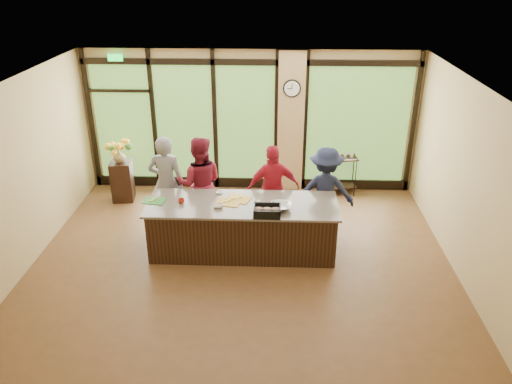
# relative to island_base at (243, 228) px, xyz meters

# --- Properties ---
(floor) EXTENTS (7.00, 7.00, 0.00)m
(floor) POSITION_rel_island_base_xyz_m (0.00, -0.30, -0.44)
(floor) COLOR brown
(floor) RESTS_ON ground
(ceiling) EXTENTS (7.00, 7.00, 0.00)m
(ceiling) POSITION_rel_island_base_xyz_m (0.00, -0.30, 2.56)
(ceiling) COLOR white
(ceiling) RESTS_ON back_wall
(back_wall) EXTENTS (7.00, 0.00, 7.00)m
(back_wall) POSITION_rel_island_base_xyz_m (0.00, 2.70, 1.06)
(back_wall) COLOR tan
(back_wall) RESTS_ON floor
(left_wall) EXTENTS (0.00, 6.00, 6.00)m
(left_wall) POSITION_rel_island_base_xyz_m (-3.50, -0.30, 1.06)
(left_wall) COLOR tan
(left_wall) RESTS_ON floor
(right_wall) EXTENTS (0.00, 6.00, 6.00)m
(right_wall) POSITION_rel_island_base_xyz_m (3.50, -0.30, 1.06)
(right_wall) COLOR tan
(right_wall) RESTS_ON floor
(window_wall) EXTENTS (6.90, 0.12, 3.00)m
(window_wall) POSITION_rel_island_base_xyz_m (0.16, 2.65, 0.95)
(window_wall) COLOR tan
(window_wall) RESTS_ON floor
(island_base) EXTENTS (3.10, 1.00, 0.88)m
(island_base) POSITION_rel_island_base_xyz_m (0.00, 0.00, 0.00)
(island_base) COLOR black
(island_base) RESTS_ON floor
(countertop) EXTENTS (3.20, 1.10, 0.04)m
(countertop) POSITION_rel_island_base_xyz_m (0.00, 0.00, 0.46)
(countertop) COLOR slate
(countertop) RESTS_ON island_base
(wall_clock) EXTENTS (0.36, 0.04, 0.36)m
(wall_clock) POSITION_rel_island_base_xyz_m (0.85, 2.57, 1.81)
(wall_clock) COLOR black
(wall_clock) RESTS_ON window_wall
(cook_left) EXTENTS (0.68, 0.47, 1.81)m
(cook_left) POSITION_rel_island_base_xyz_m (-1.45, 0.82, 0.46)
(cook_left) COLOR slate
(cook_left) RESTS_ON floor
(cook_midleft) EXTENTS (0.90, 0.71, 1.78)m
(cook_midleft) POSITION_rel_island_base_xyz_m (-0.84, 0.84, 0.45)
(cook_midleft) COLOR maroon
(cook_midleft) RESTS_ON floor
(cook_midright) EXTENTS (1.04, 0.62, 1.66)m
(cook_midright) POSITION_rel_island_base_xyz_m (0.51, 0.79, 0.39)
(cook_midright) COLOR #AF1B2D
(cook_midright) RESTS_ON floor
(cook_right) EXTENTS (1.10, 0.69, 1.64)m
(cook_right) POSITION_rel_island_base_xyz_m (1.45, 0.78, 0.38)
(cook_right) COLOR #1A203B
(cook_right) RESTS_ON floor
(roasting_pan) EXTENTS (0.44, 0.34, 0.08)m
(roasting_pan) POSITION_rel_island_base_xyz_m (0.42, -0.40, 0.52)
(roasting_pan) COLOR black
(roasting_pan) RESTS_ON countertop
(mixing_bowl) EXTENTS (0.38, 0.38, 0.09)m
(mixing_bowl) POSITION_rel_island_base_xyz_m (0.64, -0.18, 0.52)
(mixing_bowl) COLOR silver
(mixing_bowl) RESTS_ON countertop
(cutting_board_left) EXTENTS (0.39, 0.32, 0.01)m
(cutting_board_left) POSITION_rel_island_base_xyz_m (-1.50, 0.03, 0.49)
(cutting_board_left) COLOR #2E812F
(cutting_board_left) RESTS_ON countertop
(cutting_board_center) EXTENTS (0.46, 0.38, 0.01)m
(cutting_board_center) POSITION_rel_island_base_xyz_m (-0.24, 0.02, 0.49)
(cutting_board_center) COLOR gold
(cutting_board_center) RESTS_ON countertop
(cutting_board_right) EXTENTS (0.49, 0.43, 0.01)m
(cutting_board_right) POSITION_rel_island_base_xyz_m (-0.08, 0.16, 0.49)
(cutting_board_right) COLOR gold
(cutting_board_right) RESTS_ON countertop
(prep_bowl_near) EXTENTS (0.22, 0.22, 0.05)m
(prep_bowl_near) POSITION_rel_island_base_xyz_m (-0.39, -0.16, 0.51)
(prep_bowl_near) COLOR silver
(prep_bowl_near) RESTS_ON countertop
(prep_bowl_mid) EXTENTS (0.15, 0.15, 0.04)m
(prep_bowl_mid) POSITION_rel_island_base_xyz_m (0.25, 0.06, 0.50)
(prep_bowl_mid) COLOR silver
(prep_bowl_mid) RESTS_ON countertop
(prep_bowl_far) EXTENTS (0.14, 0.14, 0.03)m
(prep_bowl_far) POSITION_rel_island_base_xyz_m (-0.43, 0.38, 0.49)
(prep_bowl_far) COLOR silver
(prep_bowl_far) RESTS_ON countertop
(red_ramekin) EXTENTS (0.14, 0.14, 0.08)m
(red_ramekin) POSITION_rel_island_base_xyz_m (-1.02, -0.03, 0.52)
(red_ramekin) COLOR #A81D10
(red_ramekin) RESTS_ON countertop
(flower_stand) EXTENTS (0.47, 0.47, 0.85)m
(flower_stand) POSITION_rel_island_base_xyz_m (-2.64, 1.93, -0.02)
(flower_stand) COLOR black
(flower_stand) RESTS_ON floor
(flower_vase) EXTENTS (0.29, 0.29, 0.26)m
(flower_vase) POSITION_rel_island_base_xyz_m (-2.64, 1.93, 0.54)
(flower_vase) COLOR olive
(flower_vase) RESTS_ON flower_stand
(bar_cart) EXTENTS (0.72, 0.50, 0.90)m
(bar_cart) POSITION_rel_island_base_xyz_m (1.94, 2.45, 0.10)
(bar_cart) COLOR black
(bar_cart) RESTS_ON floor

